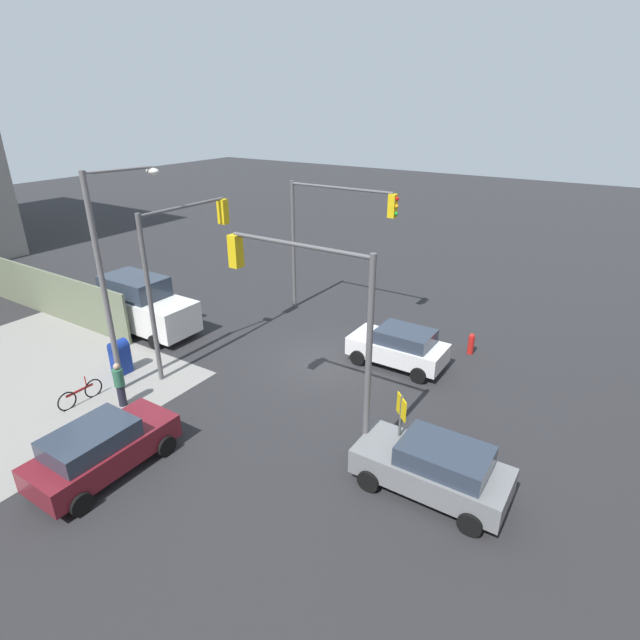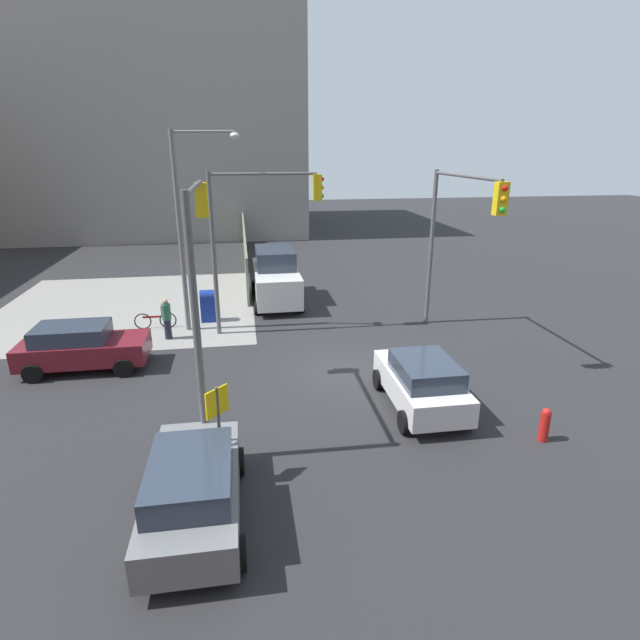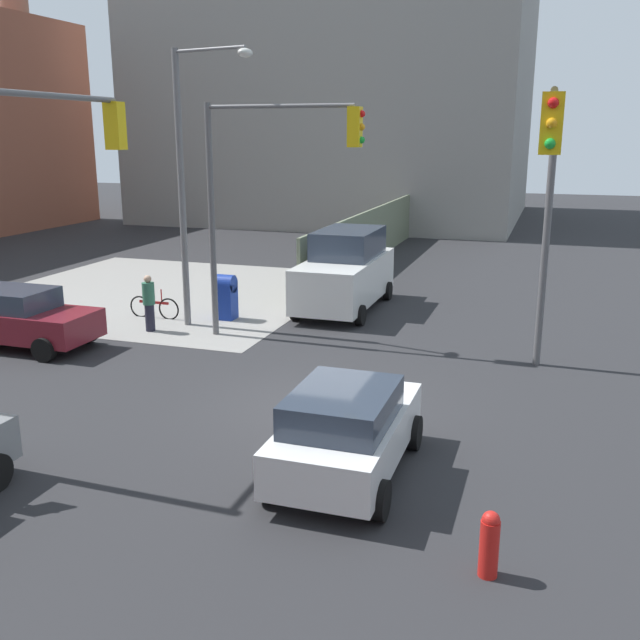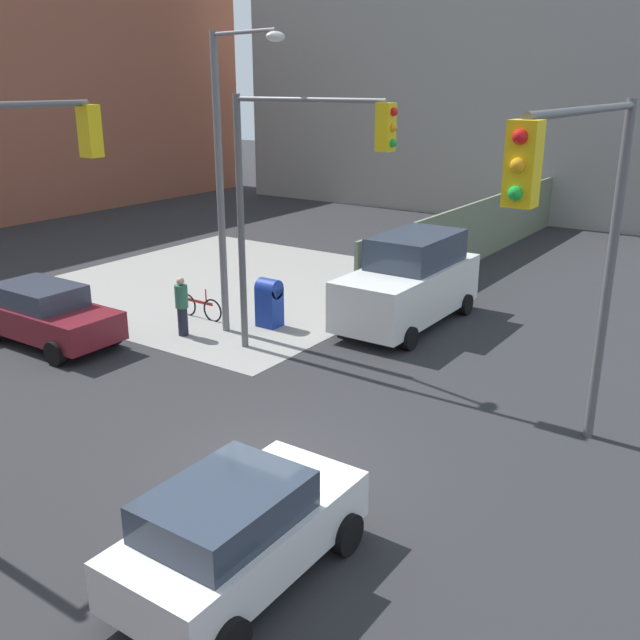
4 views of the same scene
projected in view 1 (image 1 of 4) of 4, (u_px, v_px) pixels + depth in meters
The scene contains 15 objects.
ground_plane at pixel (320, 362), 20.79m from camera, with size 120.00×120.00×0.00m, color #28282B.
construction_fence at pixel (2, 278), 27.03m from camera, with size 21.01×0.12×2.40m, color slate.
traffic_signal_nw_corner at pixel (312, 308), 14.18m from camera, with size 4.98×0.36×6.50m.
traffic_signal_se_corner at pixel (330, 225), 23.53m from camera, with size 5.69×0.36×6.50m.
traffic_signal_ne_corner at pixel (181, 256), 19.01m from camera, with size 0.36×4.50×6.50m.
street_lamp_corner at pixel (111, 268), 17.26m from camera, with size 0.85×2.63×8.00m.
warning_sign_two_way at pixel (400, 419), 14.30m from camera, with size 0.48×0.48×2.40m.
mailbox_blue at pixel (120, 356), 19.72m from camera, with size 0.56×0.64×1.43m.
fire_hydrant at pixel (471, 343), 21.34m from camera, with size 0.26×0.26×0.94m.
coupe_maroon at pixel (101, 448), 14.33m from camera, with size 2.02×4.20×1.62m.
hatchback_gray at pixel (434, 467), 13.59m from camera, with size 4.20×2.02×1.62m.
sedan_white at pixel (399, 346), 20.29m from camera, with size 3.90×2.02×1.62m.
van_white_delivery at pixel (142, 305), 23.22m from camera, with size 5.40×2.32×2.62m.
pedestrian_crossing at pixel (120, 384), 17.53m from camera, with size 0.36×0.36×1.69m.
bicycle_leaning_on_fence at pixel (81, 394), 17.90m from camera, with size 0.05×1.75×0.97m.
Camera 1 is at (-9.93, 15.39, 10.00)m, focal length 28.00 mm.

